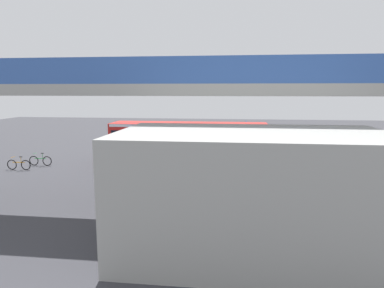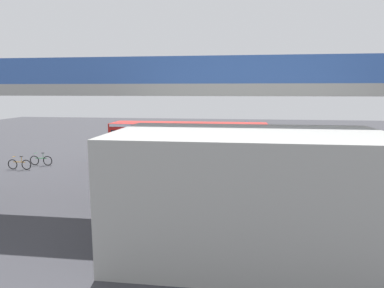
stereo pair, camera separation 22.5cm
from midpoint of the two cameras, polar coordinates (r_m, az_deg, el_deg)
ground at (r=27.15m, az=-3.01°, el=-2.77°), size 80.00×80.00×0.00m
city_bus at (r=25.27m, az=-0.83°, el=0.70°), size 11.54×2.85×3.15m
parked_van at (r=22.74m, az=19.48°, el=-2.57°), size 4.80×2.17×2.05m
bicycle_green at (r=27.65m, az=-24.33°, el=-2.57°), size 1.77×0.44×0.96m
bicycle_orange at (r=26.84m, az=-27.31°, el=-3.11°), size 1.77×0.44×0.96m
pedestrian at (r=24.99m, az=16.71°, el=-2.11°), size 0.38×0.38×1.79m
traffic_sign at (r=30.97m, az=8.87°, el=2.14°), size 0.08×0.60×2.80m
lane_dash_leftmost at (r=29.64m, az=9.49°, el=-1.87°), size 2.00×0.20×0.01m
lane_dash_left at (r=29.72m, az=1.76°, el=-1.72°), size 2.00×0.20×0.01m
lane_dash_centre at (r=30.34m, az=-5.79°, el=-1.54°), size 2.00×0.20×0.01m
lane_dash_right at (r=31.45m, az=-12.92°, el=-1.35°), size 2.00×0.20×0.01m
pedestrian_overpass at (r=15.81m, az=-10.13°, el=7.54°), size 30.44×2.60×6.91m
station_building at (r=11.83m, az=9.39°, el=-8.06°), size 9.00×5.04×4.20m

